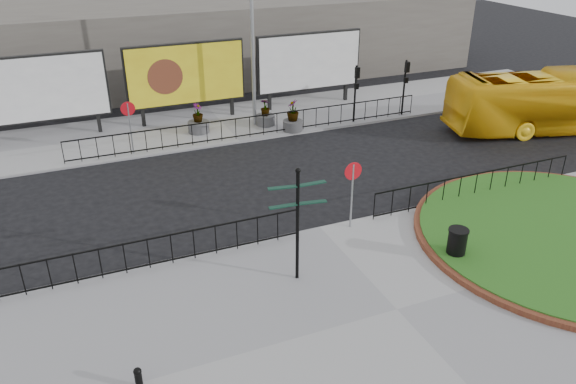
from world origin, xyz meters
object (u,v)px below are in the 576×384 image
fingerpost_sign (298,214)px  bus (556,102)px  bollard (138,377)px  planter_b (265,116)px  planter_c (293,119)px  litter_bin (457,244)px  planter_a (198,123)px  lamp_post (252,33)px  billboard_mid (186,74)px

fingerpost_sign → bus: (17.35, 7.08, -0.79)m
bollard → planter_b: 18.33m
planter_b → planter_c: planter_c is taller
bollard → bus: bus is taller
litter_bin → planter_a: bearing=107.7°
planter_c → fingerpost_sign: bearing=-112.6°
lamp_post → bus: (13.88, -6.43, -3.29)m
lamp_post → bus: size_ratio=0.84×
fingerpost_sign → bollard: fingerpost_sign is taller
litter_bin → bus: size_ratio=0.10×
fingerpost_sign → planter_b: 13.94m
lamp_post → planter_a: bearing=-180.0°
fingerpost_sign → planter_b: bearing=83.1°
bus → planter_a: bearing=83.5°
lamp_post → planter_a: (-3.01, -0.00, -4.21)m
fingerpost_sign → litter_bin: 5.45m
lamp_post → fingerpost_sign: 14.18m
billboard_mid → fingerpost_sign: bearing=-91.7°
lamp_post → bollard: lamp_post is taller
planter_b → planter_c: size_ratio=0.86×
litter_bin → bus: bus is taller
fingerpost_sign → litter_bin: fingerpost_sign is taller
bollard → fingerpost_sign: bearing=27.1°
planter_a → billboard_mid: bearing=90.0°
bus → lamp_post: bearing=79.4°
fingerpost_sign → planter_a: 13.63m
planter_a → planter_b: 3.51m
lamp_post → planter_b: 4.28m
bollard → planter_b: (9.13, 15.89, 0.13)m
bollard → planter_b: planter_b is taller
litter_bin → planter_a: 15.22m
billboard_mid → litter_bin: size_ratio=5.80×
billboard_mid → planter_a: size_ratio=4.16×
bollard → bus: 24.55m
planter_a → lamp_post: bearing=0.0°
billboard_mid → fingerpost_sign: size_ratio=1.70×
fingerpost_sign → planter_b: (3.97, 13.25, -1.75)m
bollard → bus: bearing=23.4°
planter_a → planter_c: 4.76m
lamp_post → planter_a: lamp_post is taller
bus → planter_b: (-13.38, 6.17, -0.96)m
billboard_mid → lamp_post: size_ratio=0.67×
bus → litter_bin: bearing=137.7°
litter_bin → planter_b: 14.28m
fingerpost_sign → lamp_post: bearing=85.3°
billboard_mid → lamp_post: lamp_post is taller
fingerpost_sign → planter_b: fingerpost_sign is taller
litter_bin → planter_a: size_ratio=0.72×
bollard → litter_bin: (10.26, 1.66, 0.21)m
litter_bin → planter_a: (-4.63, 14.50, -0.04)m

